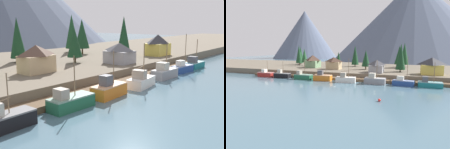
% 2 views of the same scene
% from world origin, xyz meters
% --- Properties ---
extents(ground_plane, '(400.00, 400.00, 1.00)m').
position_xyz_m(ground_plane, '(0.00, 20.00, -0.50)').
color(ground_plane, '#476675').
extents(dock, '(80.00, 4.00, 1.60)m').
position_xyz_m(dock, '(0.00, 1.99, 0.50)').
color(dock, brown).
rests_on(dock, ground_plane).
extents(shoreline_bank, '(400.00, 56.00, 2.50)m').
position_xyz_m(shoreline_bank, '(0.00, 32.00, 1.25)').
color(shoreline_bank, '#665B4C').
rests_on(shoreline_bank, ground_plane).
extents(mountain_west_peak, '(80.05, 80.05, 58.05)m').
position_xyz_m(mountain_west_peak, '(-98.07, 147.03, 29.02)').
color(mountain_west_peak, '#4C566B').
rests_on(mountain_west_peak, ground_plane).
extents(mountain_central_peak, '(152.11, 152.11, 74.90)m').
position_xyz_m(mountain_central_peak, '(28.73, 126.16, 37.45)').
color(mountain_central_peak, '#4C566B').
rests_on(mountain_central_peak, ground_plane).
extents(fishing_boat_red, '(7.13, 2.73, 7.16)m').
position_xyz_m(fishing_boat_red, '(-32.46, -1.49, 1.15)').
color(fishing_boat_red, maroon).
rests_on(fishing_boat_red, ground_plane).
extents(fishing_boat_black, '(7.16, 2.75, 6.90)m').
position_xyz_m(fishing_boat_black, '(-23.94, -1.51, 1.16)').
color(fishing_boat_black, black).
rests_on(fishing_boat_black, ground_plane).
extents(fishing_boat_green, '(7.16, 3.12, 7.90)m').
position_xyz_m(fishing_boat_green, '(-13.76, -1.70, 1.16)').
color(fishing_boat_green, '#1E5B3D').
rests_on(fishing_boat_green, ground_plane).
extents(fishing_boat_orange, '(7.00, 3.43, 7.87)m').
position_xyz_m(fishing_boat_orange, '(-5.10, -1.87, 1.32)').
color(fishing_boat_orange, '#CC6B1E').
rests_on(fishing_boat_orange, ground_plane).
extents(fishing_boat_white, '(7.50, 4.21, 8.63)m').
position_xyz_m(fishing_boat_white, '(4.31, -2.30, 1.23)').
color(fishing_boat_white, silver).
rests_on(fishing_boat_white, ground_plane).
extents(fishing_boat_grey, '(7.20, 3.31, 8.20)m').
position_xyz_m(fishing_boat_grey, '(14.85, -1.80, 1.35)').
color(fishing_boat_grey, gray).
rests_on(fishing_boat_grey, ground_plane).
extents(fishing_boat_blue, '(7.00, 3.38, 9.74)m').
position_xyz_m(fishing_boat_blue, '(24.21, -1.82, 1.12)').
color(fishing_boat_blue, navy).
rests_on(fishing_boat_blue, ground_plane).
extents(fishing_boat_teal, '(7.16, 3.22, 8.02)m').
position_xyz_m(fishing_boat_teal, '(32.23, -1.76, 1.14)').
color(fishing_boat_teal, '#196B70').
rests_on(fishing_boat_teal, ground_plane).
extents(house_grey, '(5.66, 6.84, 5.12)m').
position_xyz_m(house_grey, '(13.57, 10.22, 5.12)').
color(house_grey, gray).
rests_on(house_grey, shoreline_bank).
extents(house_tan, '(6.73, 4.86, 5.66)m').
position_xyz_m(house_tan, '(-7.25, 15.54, 5.40)').
color(house_tan, tan).
rests_on(house_tan, shoreline_bank).
extents(house_green, '(6.42, 7.04, 6.33)m').
position_xyz_m(house_green, '(-20.31, 19.33, 5.74)').
color(house_green, '#6B8E66').
rests_on(house_green, shoreline_bank).
extents(house_yellow, '(7.85, 5.66, 6.44)m').
position_xyz_m(house_yellow, '(33.96, 10.96, 5.80)').
color(house_yellow, gold).
rests_on(house_yellow, shoreline_bank).
extents(conifer_near_left, '(2.78, 2.78, 7.88)m').
position_xyz_m(conifer_near_left, '(-11.51, 33.70, 7.17)').
color(conifer_near_left, '#4C3823').
rests_on(conifer_near_left, shoreline_bank).
extents(conifer_near_right, '(4.63, 4.63, 12.74)m').
position_xyz_m(conifer_near_right, '(23.60, 38.58, 9.50)').
color(conifer_near_right, '#4C3823').
rests_on(conifer_near_right, shoreline_bank).
extents(conifer_mid_left, '(4.05, 4.05, 11.87)m').
position_xyz_m(conifer_mid_left, '(22.62, 15.68, 8.93)').
color(conifer_mid_left, '#4C3823').
rests_on(conifer_mid_left, shoreline_bank).
extents(conifer_mid_right, '(4.01, 4.01, 11.42)m').
position_xyz_m(conifer_mid_right, '(-1.31, 31.77, 8.73)').
color(conifer_mid_right, '#4C3823').
rests_on(conifer_mid_right, shoreline_bank).
extents(conifer_back_left, '(3.84, 3.84, 10.60)m').
position_xyz_m(conifer_back_left, '(-37.37, 35.78, 8.48)').
color(conifer_back_left, '#4C3823').
rests_on(conifer_back_left, shoreline_bank).
extents(conifer_back_right, '(4.14, 4.14, 11.63)m').
position_xyz_m(conifer_back_right, '(-35.22, 30.45, 8.86)').
color(conifer_back_right, '#4C3823').
rests_on(conifer_back_right, shoreline_bank).
extents(conifer_centre, '(3.56, 3.56, 9.60)m').
position_xyz_m(conifer_centre, '(-29.06, 26.04, 8.27)').
color(conifer_centre, '#4C3823').
rests_on(conifer_centre, shoreline_bank).
extents(conifer_far_left, '(3.88, 3.88, 9.02)m').
position_xyz_m(conifer_far_left, '(7.13, 19.60, 7.73)').
color(conifer_far_left, '#4C3823').
rests_on(conifer_far_left, shoreline_bank).
extents(conifer_far_right, '(4.66, 4.66, 11.15)m').
position_xyz_m(conifer_far_right, '(21.38, 31.38, 9.02)').
color(conifer_far_right, '#4C3823').
rests_on(conifer_far_right, shoreline_bank).
extents(channel_buoy, '(0.70, 0.70, 0.70)m').
position_xyz_m(channel_buoy, '(19.63, -23.60, 0.35)').
color(channel_buoy, red).
rests_on(channel_buoy, ground_plane).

